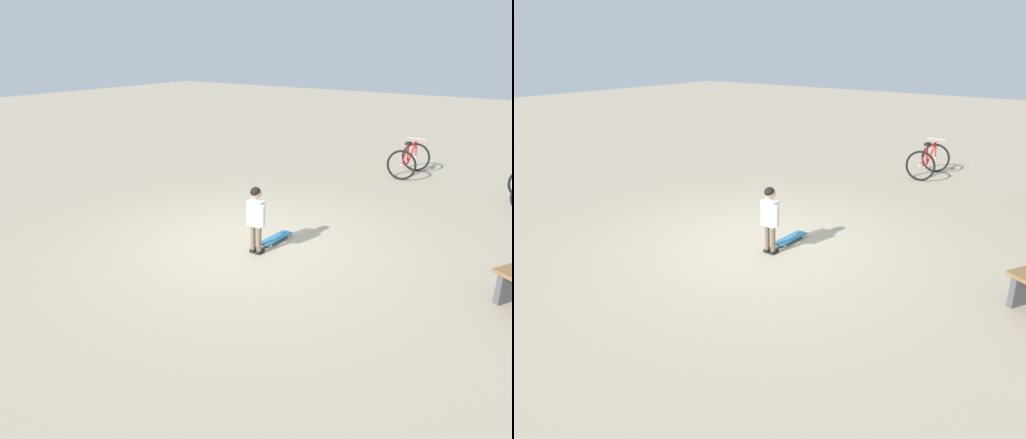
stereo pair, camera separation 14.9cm
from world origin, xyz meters
TOP-DOWN VIEW (x-y plane):
  - ground_plane at (0.00, 0.00)m, footprint 50.00×50.00m
  - child_person at (-0.32, 0.26)m, footprint 0.37×0.22m
  - skateboard at (-0.32, -0.29)m, footprint 0.21×0.71m
  - bicycle_far at (-0.66, -5.64)m, footprint 0.72×1.08m

SIDE VIEW (x-z plane):
  - ground_plane at x=0.00m, z-range 0.00..0.00m
  - skateboard at x=-0.32m, z-range 0.02..0.10m
  - bicycle_far at x=-0.66m, z-range -0.04..0.80m
  - child_person at x=-0.32m, z-range 0.13..1.19m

